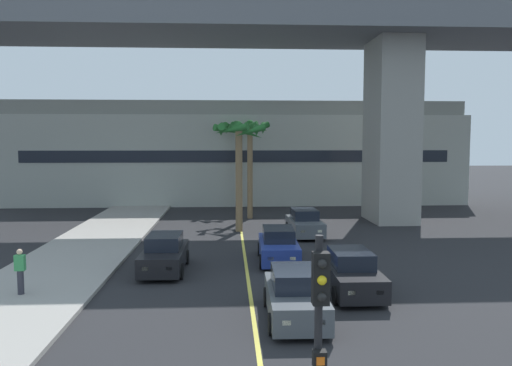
{
  "coord_description": "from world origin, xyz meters",
  "views": [
    {
      "loc": [
        -0.77,
        -0.14,
        5.57
      ],
      "look_at": [
        0.0,
        14.0,
        4.39
      ],
      "focal_mm": 35.71,
      "sensor_mm": 36.0,
      "label": 1
    }
  ],
  "objects_px": {
    "traffic_light_median_near": "(319,337)",
    "car_queue_fourth": "(295,296)",
    "palm_tree_mid_median": "(239,146)",
    "palm_tree_near_median": "(238,137)",
    "palm_tree_far_median": "(250,141)",
    "car_queue_fifth": "(278,246)",
    "car_queue_second": "(164,254)",
    "pedestrian_mid_block": "(20,271)",
    "car_queue_front": "(305,224)",
    "car_queue_third": "(351,273)"
  },
  "relations": [
    {
      "from": "car_queue_fourth",
      "to": "car_queue_fifth",
      "type": "distance_m",
      "value": 7.53
    },
    {
      "from": "car_queue_front",
      "to": "car_queue_second",
      "type": "xyz_separation_m",
      "value": [
        -7.2,
        -7.72,
        0.0
      ]
    },
    {
      "from": "car_queue_front",
      "to": "pedestrian_mid_block",
      "type": "relative_size",
      "value": 2.56
    },
    {
      "from": "traffic_light_median_near",
      "to": "car_queue_fourth",
      "type": "bearing_deg",
      "value": 84.82
    },
    {
      "from": "palm_tree_mid_median",
      "to": "traffic_light_median_near",
      "type": "bearing_deg",
      "value": -88.4
    },
    {
      "from": "palm_tree_mid_median",
      "to": "pedestrian_mid_block",
      "type": "xyz_separation_m",
      "value": [
        -8.0,
        -12.9,
        -4.25
      ]
    },
    {
      "from": "car_queue_fifth",
      "to": "palm_tree_mid_median",
      "type": "relative_size",
      "value": 0.62
    },
    {
      "from": "palm_tree_mid_median",
      "to": "palm_tree_near_median",
      "type": "bearing_deg",
      "value": 89.15
    },
    {
      "from": "palm_tree_near_median",
      "to": "car_queue_fourth",
      "type": "bearing_deg",
      "value": -87.2
    },
    {
      "from": "palm_tree_mid_median",
      "to": "pedestrian_mid_block",
      "type": "bearing_deg",
      "value": -121.83
    },
    {
      "from": "car_queue_fourth",
      "to": "palm_tree_near_median",
      "type": "distance_m",
      "value": 26.35
    },
    {
      "from": "traffic_light_median_near",
      "to": "palm_tree_far_median",
      "type": "distance_m",
      "value": 29.15
    },
    {
      "from": "car_queue_fifth",
      "to": "palm_tree_mid_median",
      "type": "height_order",
      "value": "palm_tree_mid_median"
    },
    {
      "from": "car_queue_second",
      "to": "car_queue_front",
      "type": "bearing_deg",
      "value": 47.03
    },
    {
      "from": "car_queue_front",
      "to": "palm_tree_far_median",
      "type": "relative_size",
      "value": 0.59
    },
    {
      "from": "palm_tree_far_median",
      "to": "car_queue_fifth",
      "type": "bearing_deg",
      "value": -86.82
    },
    {
      "from": "car_queue_third",
      "to": "pedestrian_mid_block",
      "type": "height_order",
      "value": "pedestrian_mid_block"
    },
    {
      "from": "palm_tree_near_median",
      "to": "car_queue_second",
      "type": "bearing_deg",
      "value": -100.23
    },
    {
      "from": "car_queue_front",
      "to": "car_queue_fifth",
      "type": "bearing_deg",
      "value": -108.97
    },
    {
      "from": "traffic_light_median_near",
      "to": "pedestrian_mid_block",
      "type": "bearing_deg",
      "value": 128.57
    },
    {
      "from": "car_queue_fourth",
      "to": "traffic_light_median_near",
      "type": "distance_m",
      "value": 8.55
    },
    {
      "from": "traffic_light_median_near",
      "to": "palm_tree_near_median",
      "type": "relative_size",
      "value": 0.59
    },
    {
      "from": "car_queue_fifth",
      "to": "palm_tree_far_median",
      "type": "relative_size",
      "value": 0.59
    },
    {
      "from": "car_queue_fourth",
      "to": "palm_tree_mid_median",
      "type": "bearing_deg",
      "value": 95.22
    },
    {
      "from": "car_queue_third",
      "to": "palm_tree_near_median",
      "type": "height_order",
      "value": "palm_tree_near_median"
    },
    {
      "from": "car_queue_front",
      "to": "palm_tree_near_median",
      "type": "xyz_separation_m",
      "value": [
        -3.64,
        11.98,
        5.13
      ]
    },
    {
      "from": "car_queue_front",
      "to": "car_queue_fourth",
      "type": "relative_size",
      "value": 1.0
    },
    {
      "from": "car_queue_third",
      "to": "car_queue_fourth",
      "type": "relative_size",
      "value": 1.0
    },
    {
      "from": "palm_tree_far_median",
      "to": "car_queue_fourth",
      "type": "bearing_deg",
      "value": -88.57
    },
    {
      "from": "car_queue_third",
      "to": "pedestrian_mid_block",
      "type": "bearing_deg",
      "value": -179.95
    },
    {
      "from": "palm_tree_mid_median",
      "to": "car_queue_fourth",
      "type": "bearing_deg",
      "value": -84.78
    },
    {
      "from": "car_queue_third",
      "to": "car_queue_fifth",
      "type": "xyz_separation_m",
      "value": [
        -2.19,
        4.93,
        0.0
      ]
    },
    {
      "from": "palm_tree_mid_median",
      "to": "car_queue_third",
      "type": "bearing_deg",
      "value": -73.48
    },
    {
      "from": "car_queue_third",
      "to": "palm_tree_near_median",
      "type": "relative_size",
      "value": 0.58
    },
    {
      "from": "car_queue_fourth",
      "to": "pedestrian_mid_block",
      "type": "bearing_deg",
      "value": 164.63
    },
    {
      "from": "pedestrian_mid_block",
      "to": "palm_tree_far_median",
      "type": "bearing_deg",
      "value": 63.87
    },
    {
      "from": "car_queue_front",
      "to": "car_queue_fourth",
      "type": "height_order",
      "value": "same"
    },
    {
      "from": "car_queue_front",
      "to": "car_queue_second",
      "type": "distance_m",
      "value": 10.56
    },
    {
      "from": "palm_tree_near_median",
      "to": "palm_tree_mid_median",
      "type": "relative_size",
      "value": 1.07
    },
    {
      "from": "palm_tree_near_median",
      "to": "palm_tree_far_median",
      "type": "height_order",
      "value": "palm_tree_near_median"
    },
    {
      "from": "car_queue_fourth",
      "to": "car_queue_second",
      "type": "bearing_deg",
      "value": 128.27
    },
    {
      "from": "car_queue_fifth",
      "to": "car_queue_second",
      "type": "bearing_deg",
      "value": -164.19
    },
    {
      "from": "car_queue_front",
      "to": "car_queue_third",
      "type": "relative_size",
      "value": 1.01
    },
    {
      "from": "car_queue_fifth",
      "to": "palm_tree_mid_median",
      "type": "xyz_separation_m",
      "value": [
        -1.63,
        7.95,
        4.53
      ]
    },
    {
      "from": "car_queue_front",
      "to": "palm_tree_near_median",
      "type": "bearing_deg",
      "value": 106.9
    },
    {
      "from": "pedestrian_mid_block",
      "to": "traffic_light_median_near",
      "type": "bearing_deg",
      "value": -51.43
    },
    {
      "from": "palm_tree_near_median",
      "to": "car_queue_front",
      "type": "bearing_deg",
      "value": -73.1
    },
    {
      "from": "car_queue_second",
      "to": "palm_tree_near_median",
      "type": "bearing_deg",
      "value": 79.77
    },
    {
      "from": "car_queue_fifth",
      "to": "palm_tree_far_median",
      "type": "bearing_deg",
      "value": 93.18
    },
    {
      "from": "palm_tree_far_median",
      "to": "pedestrian_mid_block",
      "type": "height_order",
      "value": "palm_tree_far_median"
    }
  ]
}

